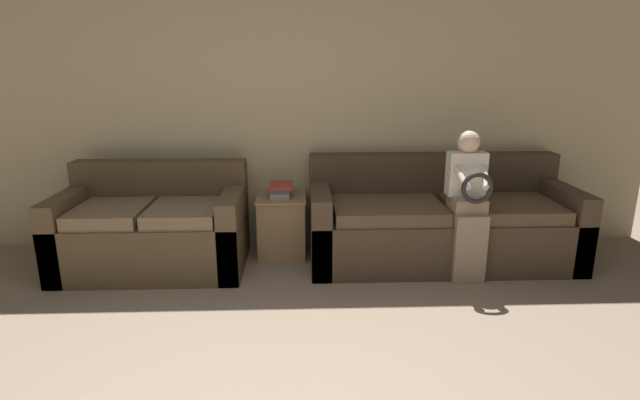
{
  "coord_description": "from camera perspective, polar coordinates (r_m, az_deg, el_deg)",
  "views": [
    {
      "loc": [
        0.15,
        -1.66,
        1.67
      ],
      "look_at": [
        0.28,
        1.74,
        0.74
      ],
      "focal_mm": 28.0,
      "sensor_mm": 36.0,
      "label": 1
    }
  ],
  "objects": [
    {
      "name": "child_left_seated",
      "position": [
        4.07,
        16.58,
        0.15
      ],
      "size": [
        0.3,
        0.38,
        1.17
      ],
      "color": "gray",
      "rests_on": "ground_plane"
    },
    {
      "name": "couch_main",
      "position": [
        4.49,
        13.45,
        -2.63
      ],
      "size": [
        2.25,
        0.92,
        0.88
      ],
      "color": "#473828",
      "rests_on": "ground_plane"
    },
    {
      "name": "wall_back",
      "position": [
        4.62,
        -4.16,
        10.34
      ],
      "size": [
        6.86,
        0.06,
        2.55
      ],
      "color": "#C6B789",
      "rests_on": "ground_plane"
    },
    {
      "name": "couch_side",
      "position": [
        4.42,
        -18.38,
        -3.27
      ],
      "size": [
        1.5,
        0.87,
        0.86
      ],
      "color": "brown",
      "rests_on": "ground_plane"
    },
    {
      "name": "book_stack",
      "position": [
        4.43,
        -4.53,
        1.16
      ],
      "size": [
        0.21,
        0.32,
        0.11
      ],
      "color": "gray",
      "rests_on": "side_shelf"
    },
    {
      "name": "side_shelf",
      "position": [
        4.52,
        -4.36,
        -2.73
      ],
      "size": [
        0.43,
        0.51,
        0.54
      ],
      "color": "#9E7A51",
      "rests_on": "ground_plane"
    }
  ]
}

